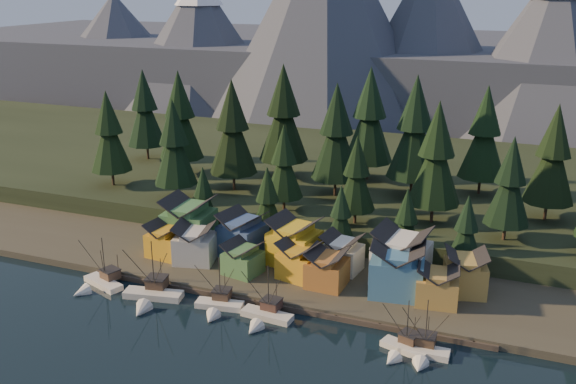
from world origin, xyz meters
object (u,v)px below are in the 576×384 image
at_px(boat_2, 218,300).
at_px(house_back_1, 242,233).
at_px(boat_5, 402,343).
at_px(house_front_1, 195,242).
at_px(boat_6, 424,346).
at_px(house_front_0, 167,239).
at_px(boat_0, 98,278).
at_px(house_back_0, 189,220).
at_px(boat_3, 264,310).
at_px(boat_1, 150,290).

bearing_deg(boat_2, house_back_1, 94.16).
distance_m(boat_2, boat_5, 34.91).
bearing_deg(house_front_1, boat_6, -30.34).
xyz_separation_m(house_front_0, house_back_1, (14.95, 6.38, 1.10)).
bearing_deg(boat_0, boat_5, 18.54).
distance_m(boat_5, house_back_0, 58.87).
bearing_deg(boat_5, boat_6, 19.48).
xyz_separation_m(boat_6, house_front_0, (-58.15, 17.14, 3.30)).
distance_m(boat_0, boat_3, 35.95).
distance_m(boat_0, house_back_1, 30.98).
height_order(boat_0, house_back_0, house_back_0).
height_order(boat_2, house_back_1, house_back_1).
height_order(house_front_0, house_front_1, house_front_1).
relative_size(boat_1, boat_5, 1.27).
height_order(boat_6, house_back_1, house_back_1).
bearing_deg(house_back_0, boat_0, -110.74).
bearing_deg(house_back_0, house_back_1, -5.10).
bearing_deg(boat_1, house_front_0, 100.20).
relative_size(boat_1, house_back_0, 1.16).
xyz_separation_m(boat_2, boat_5, (34.85, -2.08, -0.16)).
distance_m(boat_2, house_front_0, 25.21).
bearing_deg(boat_5, boat_3, -165.60).
relative_size(boat_1, house_front_1, 1.35).
bearing_deg(house_front_0, house_back_0, 84.67).
xyz_separation_m(house_front_0, house_front_1, (7.05, -0.37, 0.45)).
distance_m(boat_5, house_front_1, 50.71).
relative_size(boat_5, house_back_0, 0.91).
bearing_deg(boat_2, boat_0, 172.22).
distance_m(house_front_1, house_back_1, 10.41).
xyz_separation_m(boat_1, boat_3, (23.19, 0.90, -0.23)).
relative_size(boat_1, boat_3, 1.14).
xyz_separation_m(boat_3, house_front_0, (-29.49, 15.71, 3.31)).
bearing_deg(house_back_1, boat_1, -98.41).
distance_m(boat_6, house_front_0, 60.72).
bearing_deg(boat_3, house_back_0, 145.34).
height_order(boat_5, boat_6, boat_6).
relative_size(boat_2, house_back_1, 1.08).
bearing_deg(house_front_0, boat_2, -31.45).
xyz_separation_m(house_front_0, house_back_0, (1.43, 7.19, 1.86)).
relative_size(boat_2, house_back_0, 1.00).
bearing_deg(boat_6, boat_5, -178.74).
bearing_deg(boat_3, house_front_0, 156.52).
height_order(boat_0, boat_2, boat_0).
height_order(boat_1, boat_6, boat_1).
bearing_deg(boat_6, house_front_1, 161.48).
xyz_separation_m(boat_2, house_back_1, (-4.92, 21.54, 4.41)).
height_order(boat_3, house_front_0, boat_3).
bearing_deg(house_front_0, house_back_1, 29.00).
distance_m(boat_0, boat_6, 64.63).
xyz_separation_m(boat_1, house_front_1, (0.75, 16.24, 3.52)).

